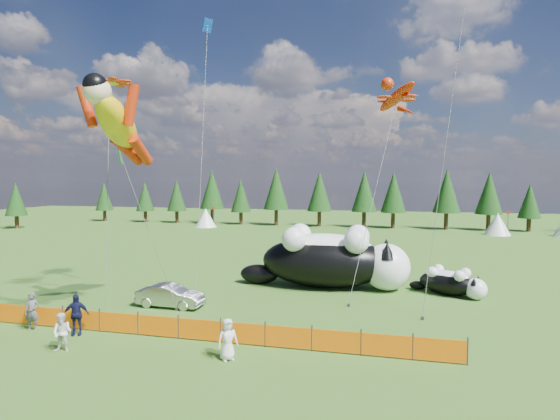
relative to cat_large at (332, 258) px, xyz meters
name	(u,v)px	position (x,y,z in m)	size (l,w,h in m)	color
ground	(224,319)	(-4.59, -7.90, -1.93)	(160.00, 160.00, 0.00)	#15370A
safety_fence	(199,330)	(-4.59, -10.90, -1.43)	(22.06, 0.06, 1.10)	#262626
tree_line	(330,200)	(-4.59, 37.10, 2.07)	(90.00, 4.00, 8.00)	black
festival_tents	(408,222)	(6.41, 32.10, -0.53)	(50.00, 3.20, 2.80)	white
cat_large	(332,258)	(0.00, 0.00, 0.00)	(11.24, 4.14, 4.06)	black
cat_small	(451,282)	(7.31, -0.28, -1.11)	(4.38, 3.15, 1.72)	black
car	(170,296)	(-8.28, -6.49, -1.31)	(1.31, 3.76, 1.24)	#ADAEB2
spectator_a	(32,312)	(-12.76, -11.50, -1.02)	(0.66, 0.43, 1.81)	#515155
spectator_b	(62,333)	(-9.54, -13.37, -1.12)	(0.79, 0.47, 1.62)	silver
spectator_c	(76,314)	(-10.36, -11.52, -0.98)	(1.11, 0.57, 1.89)	black
spectator_e	(228,339)	(-2.66, -12.53, -1.11)	(0.81, 0.52, 1.65)	silver
superhero_kite	(117,124)	(-9.35, -9.45, 7.84)	(5.56, 5.86, 12.18)	#E1B10B
gecko_kite	(397,97)	(3.97, 3.59, 10.89)	(5.49, 10.89, 15.06)	red
flower_kite	(110,85)	(-11.93, -6.23, 10.46)	(3.37, 4.58, 12.79)	red
diamond_kite_a	(207,35)	(-7.98, -1.53, 14.43)	(1.50, 5.16, 18.01)	#0B39AB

